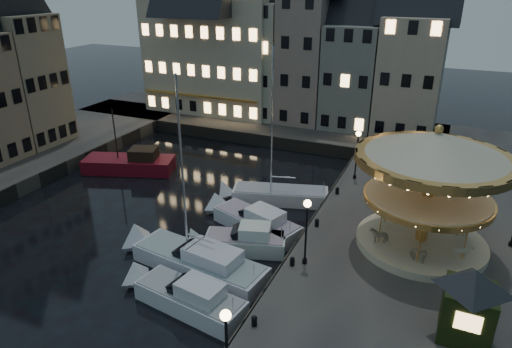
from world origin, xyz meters
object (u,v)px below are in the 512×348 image
at_px(bollard_b, 292,261).
at_px(motorboat_b, 184,296).
at_px(bollard_c, 317,222).
at_px(ticket_kiosk, 472,292).
at_px(motorboat_c, 194,260).
at_px(motorboat_d, 239,242).
at_px(streetlamp_a, 226,341).
at_px(streetlamp_c, 357,148).
at_px(motorboat_e, 253,221).
at_px(carousel, 433,169).
at_px(red_fishing_boat, 131,164).
at_px(bollard_d, 337,190).
at_px(streetlamp_b, 307,223).
at_px(bollard_a, 254,320).
at_px(motorboat_f, 273,195).

height_order(bollard_b, motorboat_b, motorboat_b).
height_order(bollard_c, ticket_kiosk, ticket_kiosk).
relative_size(motorboat_c, motorboat_d, 2.06).
distance_m(streetlamp_a, motorboat_d, 13.04).
bearing_deg(bollard_c, streetlamp_c, 86.19).
xyz_separation_m(motorboat_e, carousel, (11.46, 0.25, 5.89)).
xyz_separation_m(red_fishing_boat, ticket_kiosk, (28.89, -12.43, 3.07)).
distance_m(bollard_d, motorboat_c, 13.08).
bearing_deg(motorboat_b, motorboat_e, 90.08).
height_order(motorboat_b, ticket_kiosk, ticket_kiosk).
bearing_deg(bollard_b, motorboat_e, 133.68).
height_order(streetlamp_b, bollard_c, streetlamp_b).
distance_m(streetlamp_b, bollard_a, 6.50).
distance_m(bollard_b, carousel, 9.82).
xyz_separation_m(streetlamp_a, bollard_c, (-0.60, 14.50, -2.41)).
distance_m(bollard_b, motorboat_c, 6.19).
relative_size(streetlamp_b, carousel, 0.46).
xyz_separation_m(bollard_a, motorboat_d, (-4.44, 7.54, -0.97)).
bearing_deg(motorboat_d, motorboat_c, -117.08).
distance_m(bollard_b, bollard_d, 10.50).
bearing_deg(bollard_d, ticket_kiosk, -53.88).
xyz_separation_m(motorboat_d, carousel, (11.12, 3.22, 5.89)).
bearing_deg(bollard_d, streetlamp_c, 80.27).
bearing_deg(bollard_d, bollard_c, -90.00).
bearing_deg(streetlamp_b, motorboat_f, 121.45).
xyz_separation_m(motorboat_c, carousel, (12.71, 6.33, 5.85)).
distance_m(bollard_a, motorboat_b, 5.01).
height_order(streetlamp_a, motorboat_b, streetlamp_a).
xyz_separation_m(streetlamp_b, bollard_d, (-0.60, 10.00, -2.41)).
xyz_separation_m(motorboat_d, motorboat_e, (-0.34, 2.97, 0.01)).
relative_size(motorboat_b, motorboat_e, 0.97).
height_order(motorboat_b, motorboat_c, motorboat_c).
bearing_deg(bollard_c, bollard_a, -90.00).
bearing_deg(motorboat_c, streetlamp_c, 66.24).
bearing_deg(motorboat_b, bollard_c, 62.82).
xyz_separation_m(bollard_d, motorboat_d, (-4.44, -8.46, -0.97)).
relative_size(streetlamp_a, streetlamp_b, 1.00).
bearing_deg(bollard_c, bollard_b, -90.00).
distance_m(bollard_c, motorboat_d, 5.43).
height_order(bollard_a, bollard_c, same).
xyz_separation_m(motorboat_b, carousel, (11.45, 9.55, 5.89)).
distance_m(bollard_a, motorboat_d, 8.80).
bearing_deg(bollard_b, bollard_d, 90.00).
relative_size(motorboat_c, carousel, 1.45).
height_order(streetlamp_c, ticket_kiosk, ticket_kiosk).
relative_size(red_fishing_boat, ticket_kiosk, 2.10).
relative_size(motorboat_e, ticket_kiosk, 1.86).
xyz_separation_m(streetlamp_c, motorboat_e, (-5.38, -8.99, -3.38)).
xyz_separation_m(bollard_c, motorboat_e, (-4.78, 0.01, -0.96)).
relative_size(motorboat_e, motorboat_f, 0.67).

